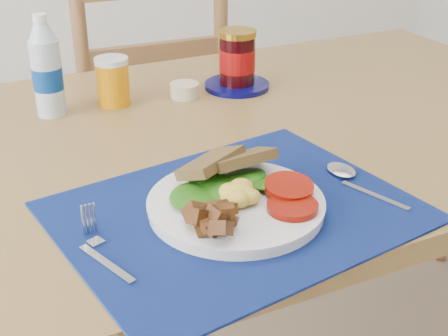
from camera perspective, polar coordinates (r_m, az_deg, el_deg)
name	(u,v)px	position (r m, az deg, el deg)	size (l,w,h in m)	color
table	(263,161)	(1.24, 3.58, 0.67)	(1.40, 0.90, 0.75)	brown
chair_far	(145,94)	(1.82, -7.26, 6.77)	(0.45, 0.43, 1.18)	brown
placemat	(236,211)	(0.90, 1.09, -4.00)	(0.49, 0.38, 0.00)	black
breakfast_plate	(234,202)	(0.89, 0.91, -3.10)	(0.25, 0.25, 0.06)	silver
fork	(99,250)	(0.83, -11.32, -7.36)	(0.05, 0.15, 0.00)	#B2B5BA
spoon	(351,179)	(1.00, 11.56, -0.97)	(0.05, 0.17, 0.01)	#B2B5BA
water_bottle	(47,72)	(1.26, -15.90, 8.47)	(0.06, 0.06, 0.20)	#ADBFCC
juice_glass	(113,83)	(1.30, -10.12, 7.68)	(0.07, 0.07, 0.09)	orange
ramekin	(185,90)	(1.33, -3.61, 7.09)	(0.06, 0.06, 0.03)	#C7B892
jam_on_saucer	(237,63)	(1.37, 1.21, 9.59)	(0.14, 0.14, 0.13)	#040648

